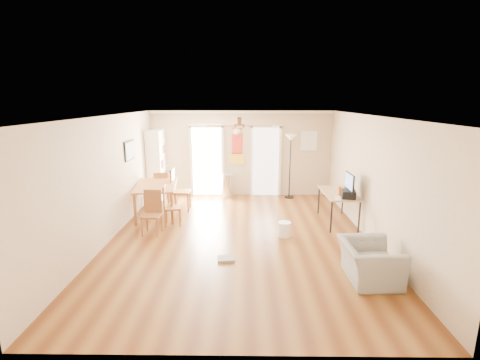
{
  "coord_description": "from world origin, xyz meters",
  "views": [
    {
      "loc": [
        0.09,
        -6.93,
        2.91
      ],
      "look_at": [
        0.0,
        0.6,
        1.15
      ],
      "focal_mm": 25.71,
      "sensor_mm": 36.0,
      "label": 1
    }
  ],
  "objects_px": {
    "bookshelf": "(157,164)",
    "printer": "(349,194)",
    "torchiere_lamp": "(290,167)",
    "wastebasket_a": "(284,229)",
    "dining_chair_right_a": "(181,190)",
    "dining_chair_near": "(151,213)",
    "armchair": "(369,262)",
    "dining_table": "(157,200)",
    "dining_chair_right_b": "(172,205)",
    "computer_desk": "(337,208)",
    "dining_chair_far": "(162,188)",
    "trash_can": "(227,186)"
  },
  "relations": [
    {
      "from": "trash_can",
      "to": "torchiere_lamp",
      "type": "bearing_deg",
      "value": -0.4
    },
    {
      "from": "dining_table",
      "to": "computer_desk",
      "type": "relative_size",
      "value": 1.16
    },
    {
      "from": "dining_chair_far",
      "to": "wastebasket_a",
      "type": "xyz_separation_m",
      "value": [
        3.19,
        -2.33,
        -0.31
      ]
    },
    {
      "from": "dining_chair_far",
      "to": "armchair",
      "type": "distance_m",
      "value": 6.05
    },
    {
      "from": "dining_table",
      "to": "wastebasket_a",
      "type": "distance_m",
      "value": 3.44
    },
    {
      "from": "computer_desk",
      "to": "wastebasket_a",
      "type": "relative_size",
      "value": 4.31
    },
    {
      "from": "printer",
      "to": "dining_chair_right_b",
      "type": "bearing_deg",
      "value": -172.39
    },
    {
      "from": "bookshelf",
      "to": "dining_chair_right_a",
      "type": "bearing_deg",
      "value": -35.73
    },
    {
      "from": "torchiere_lamp",
      "to": "computer_desk",
      "type": "xyz_separation_m",
      "value": [
        0.88,
        -2.18,
        -0.59
      ]
    },
    {
      "from": "trash_can",
      "to": "armchair",
      "type": "xyz_separation_m",
      "value": [
        2.59,
        -4.94,
        -0.04
      ]
    },
    {
      "from": "dining_chair_right_b",
      "to": "torchiere_lamp",
      "type": "bearing_deg",
      "value": -60.22
    },
    {
      "from": "bookshelf",
      "to": "wastebasket_a",
      "type": "bearing_deg",
      "value": -23.87
    },
    {
      "from": "torchiere_lamp",
      "to": "wastebasket_a",
      "type": "distance_m",
      "value": 3.22
    },
    {
      "from": "dining_table",
      "to": "printer",
      "type": "bearing_deg",
      "value": -11.98
    },
    {
      "from": "bookshelf",
      "to": "printer",
      "type": "relative_size",
      "value": 6.02
    },
    {
      "from": "dining_chair_right_b",
      "to": "dining_chair_right_a",
      "type": "bearing_deg",
      "value": -8.08
    },
    {
      "from": "computer_desk",
      "to": "printer",
      "type": "height_order",
      "value": "printer"
    },
    {
      "from": "dining_chair_right_b",
      "to": "dining_chair_near",
      "type": "height_order",
      "value": "dining_chair_near"
    },
    {
      "from": "wastebasket_a",
      "to": "dining_table",
      "type": "bearing_deg",
      "value": 155.56
    },
    {
      "from": "dining_chair_right_a",
      "to": "dining_table",
      "type": "bearing_deg",
      "value": 125.92
    },
    {
      "from": "bookshelf",
      "to": "wastebasket_a",
      "type": "relative_size",
      "value": 6.31
    },
    {
      "from": "wastebasket_a",
      "to": "armchair",
      "type": "relative_size",
      "value": 0.33
    },
    {
      "from": "dining_chair_near",
      "to": "printer",
      "type": "distance_m",
      "value": 4.43
    },
    {
      "from": "dining_chair_right_b",
      "to": "dining_chair_near",
      "type": "bearing_deg",
      "value": 141.19
    },
    {
      "from": "dining_table",
      "to": "wastebasket_a",
      "type": "xyz_separation_m",
      "value": [
        3.12,
        -1.42,
        -0.24
      ]
    },
    {
      "from": "dining_table",
      "to": "dining_chair_right_b",
      "type": "relative_size",
      "value": 1.69
    },
    {
      "from": "bookshelf",
      "to": "printer",
      "type": "xyz_separation_m",
      "value": [
        4.97,
        -2.64,
        -0.19
      ]
    },
    {
      "from": "wastebasket_a",
      "to": "dining_chair_far",
      "type": "bearing_deg",
      "value": 143.91
    },
    {
      "from": "bookshelf",
      "to": "dining_chair_near",
      "type": "distance_m",
      "value": 3.07
    },
    {
      "from": "computer_desk",
      "to": "printer",
      "type": "bearing_deg",
      "value": -77.55
    },
    {
      "from": "dining_chair_far",
      "to": "printer",
      "type": "relative_size",
      "value": 2.79
    },
    {
      "from": "dining_chair_far",
      "to": "torchiere_lamp",
      "type": "distance_m",
      "value": 3.8
    },
    {
      "from": "trash_can",
      "to": "armchair",
      "type": "bearing_deg",
      "value": -62.37
    },
    {
      "from": "dining_table",
      "to": "armchair",
      "type": "xyz_separation_m",
      "value": [
        4.3,
        -3.27,
        -0.09
      ]
    },
    {
      "from": "dining_chair_right_a",
      "to": "dining_chair_near",
      "type": "relative_size",
      "value": 1.17
    },
    {
      "from": "dining_chair_right_b",
      "to": "bookshelf",
      "type": "bearing_deg",
      "value": 13.13
    },
    {
      "from": "wastebasket_a",
      "to": "armchair",
      "type": "distance_m",
      "value": 2.2
    },
    {
      "from": "bookshelf",
      "to": "dining_chair_right_b",
      "type": "height_order",
      "value": "bookshelf"
    },
    {
      "from": "dining_chair_far",
      "to": "trash_can",
      "type": "distance_m",
      "value": 1.95
    },
    {
      "from": "dining_chair_near",
      "to": "armchair",
      "type": "xyz_separation_m",
      "value": [
        4.1,
        -1.96,
        -0.16
      ]
    },
    {
      "from": "armchair",
      "to": "wastebasket_a",
      "type": "bearing_deg",
      "value": 31.3
    },
    {
      "from": "dining_chair_right_a",
      "to": "computer_desk",
      "type": "distance_m",
      "value": 4.07
    },
    {
      "from": "bookshelf",
      "to": "armchair",
      "type": "height_order",
      "value": "bookshelf"
    },
    {
      "from": "dining_chair_far",
      "to": "computer_desk",
      "type": "height_order",
      "value": "dining_chair_far"
    },
    {
      "from": "dining_chair_right_a",
      "to": "trash_can",
      "type": "bearing_deg",
      "value": -44.44
    },
    {
      "from": "printer",
      "to": "wastebasket_a",
      "type": "xyz_separation_m",
      "value": [
        -1.48,
        -0.44,
        -0.68
      ]
    },
    {
      "from": "dining_chair_right_a",
      "to": "trash_can",
      "type": "xyz_separation_m",
      "value": [
        1.16,
        1.25,
        -0.21
      ]
    },
    {
      "from": "dining_table",
      "to": "dining_chair_right_a",
      "type": "bearing_deg",
      "value": 37.54
    },
    {
      "from": "wastebasket_a",
      "to": "printer",
      "type": "bearing_deg",
      "value": 16.61
    },
    {
      "from": "dining_table",
      "to": "torchiere_lamp",
      "type": "relative_size",
      "value": 0.84
    }
  ]
}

